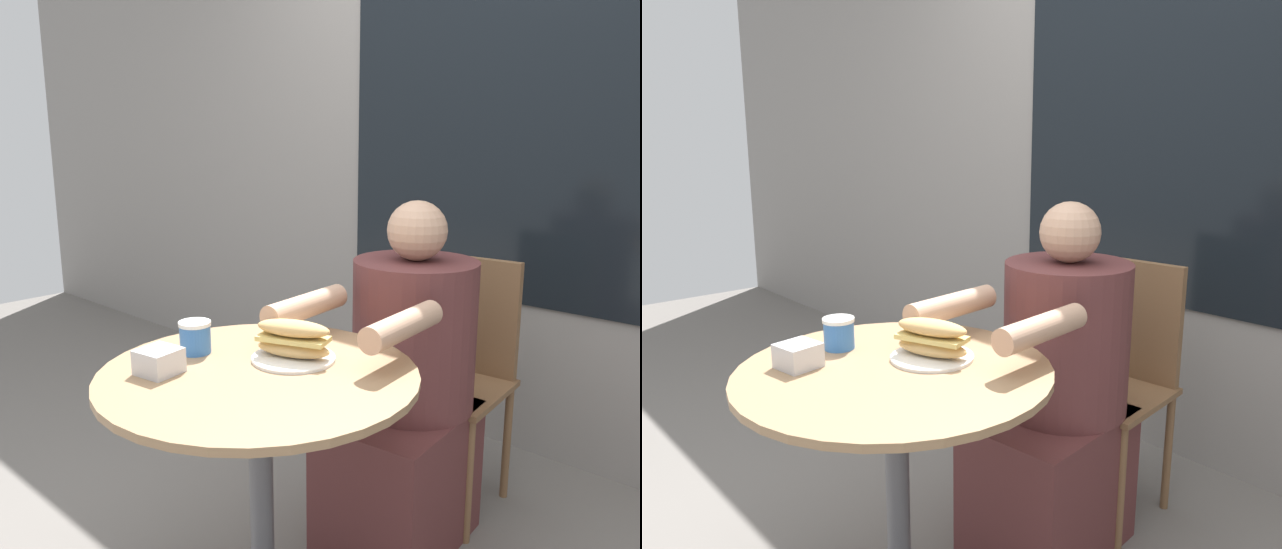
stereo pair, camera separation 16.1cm
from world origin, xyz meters
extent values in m
cube|color=gray|center=(0.00, 1.45, 1.40)|extent=(8.00, 0.08, 2.80)
cube|color=black|center=(-0.16, 1.40, 1.41)|extent=(1.30, 0.01, 1.57)
cylinder|color=#997551|center=(0.00, 0.00, 0.73)|extent=(0.77, 0.77, 0.02)
cylinder|color=#515156|center=(0.00, 0.00, 0.37)|extent=(0.06, 0.06, 0.70)
cube|color=brown|center=(0.03, 0.85, 0.44)|extent=(0.41, 0.41, 0.02)
cube|color=brown|center=(0.01, 1.02, 0.66)|extent=(0.35, 0.06, 0.42)
cylinder|color=brown|center=(0.20, 0.70, 0.21)|extent=(0.03, 0.03, 0.43)
cylinder|color=brown|center=(-0.12, 0.67, 0.21)|extent=(0.03, 0.03, 0.43)
cylinder|color=brown|center=(0.18, 1.03, 0.21)|extent=(0.03, 0.03, 0.43)
cylinder|color=brown|center=(-0.15, 1.00, 0.21)|extent=(0.03, 0.03, 0.43)
cube|color=brown|center=(0.03, 0.56, 0.23)|extent=(0.41, 0.51, 0.45)
cylinder|color=brown|center=(0.03, 0.63, 0.68)|extent=(0.39, 0.39, 0.47)
sphere|color=tan|center=(0.03, 0.63, 1.01)|extent=(0.18, 0.18, 0.18)
cylinder|color=tan|center=(0.21, 0.30, 0.82)|extent=(0.09, 0.31, 0.07)
cylinder|color=tan|center=(-0.10, 0.27, 0.82)|extent=(0.09, 0.31, 0.07)
cylinder|color=white|center=(0.01, 0.11, 0.74)|extent=(0.21, 0.21, 0.01)
ellipsoid|color=tan|center=(0.01, 0.11, 0.77)|extent=(0.21, 0.14, 0.04)
cube|color=#D6BC66|center=(0.01, 0.11, 0.79)|extent=(0.19, 0.13, 0.01)
ellipsoid|color=tan|center=(0.01, 0.11, 0.82)|extent=(0.21, 0.14, 0.04)
cylinder|color=#336BB7|center=(-0.22, -0.02, 0.77)|extent=(0.08, 0.08, 0.07)
cylinder|color=white|center=(-0.22, -0.02, 0.82)|extent=(0.08, 0.08, 0.01)
cube|color=silver|center=(-0.16, -0.17, 0.77)|extent=(0.10, 0.10, 0.06)
camera|label=1|loc=(1.05, -0.95, 1.28)|focal=35.00mm
camera|label=2|loc=(1.17, -0.84, 1.28)|focal=35.00mm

